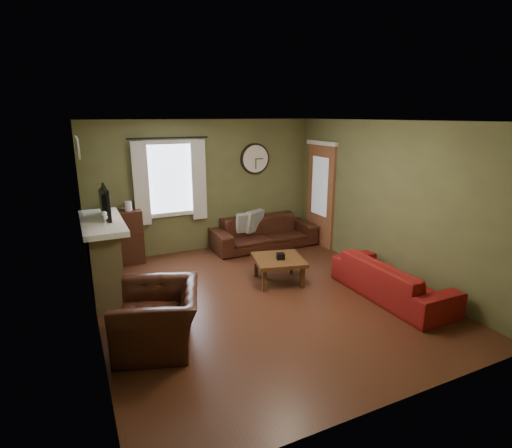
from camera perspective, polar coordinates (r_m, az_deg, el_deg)
name	(u,v)px	position (r m, az deg, el deg)	size (l,w,h in m)	color
floor	(261,298)	(6.15, 0.76, -10.49)	(4.60, 5.20, 0.00)	#462315
ceiling	(262,121)	(5.53, 0.86, 14.53)	(4.60, 5.20, 0.00)	white
wall_left	(88,234)	(5.16, -22.82, -1.39)	(0.00, 5.20, 2.60)	brown
wall_right	(385,200)	(7.00, 18.01, 3.22)	(0.00, 5.20, 2.60)	brown
wall_back	(205,186)	(8.07, -7.36, 5.37)	(4.60, 0.00, 2.60)	brown
wall_front	(394,280)	(3.66, 19.12, -7.63)	(4.60, 0.00, 2.60)	brown
fireplace	(104,260)	(6.49, -20.94, -4.87)	(0.40, 1.40, 1.10)	tan
firebox	(118,274)	(6.59, -19.08, -6.72)	(0.04, 0.60, 0.55)	black
mantel	(102,223)	(6.32, -21.17, 0.19)	(0.58, 1.60, 0.08)	white
tv	(101,206)	(6.42, -21.29, 2.37)	(0.60, 0.08, 0.35)	black
tv_screen	(106,202)	(6.41, -20.62, 2.94)	(0.02, 0.62, 0.36)	#994C3F
medallion_left	(78,149)	(5.79, -24.04, 9.80)	(0.28, 0.28, 0.03)	white
medallion_mid	(77,147)	(6.14, -24.15, 10.03)	(0.28, 0.28, 0.03)	white
medallion_right	(77,145)	(6.49, -24.25, 10.23)	(0.28, 0.28, 0.03)	white
window_pane	(169,179)	(7.84, -12.26, 6.34)	(1.00, 0.02, 1.30)	silver
curtain_rod	(168,138)	(7.66, -12.41, 11.93)	(0.03, 0.03, 1.50)	black
curtain_left	(141,184)	(7.64, -16.09, 5.48)	(0.28, 0.04, 1.55)	silver
curtain_right	(199,180)	(7.89, -8.16, 6.22)	(0.28, 0.04, 1.55)	silver
wall_clock	(255,159)	(8.35, -0.09, 9.30)	(0.64, 0.06, 0.64)	white
door	(320,196)	(8.44, 9.18, 4.01)	(0.05, 0.90, 2.10)	brown
bookshelf	(119,238)	(7.72, -18.98, -1.92)	(0.84, 0.36, 1.00)	#351A11
book	(122,211)	(7.76, -18.57, 1.73)	(0.15, 0.20, 0.02)	#4E2F16
sofa_brown	(264,232)	(8.30, 1.11, -1.21)	(2.16, 0.84, 0.63)	black
pillow_left	(254,221)	(8.28, -0.26, 0.43)	(0.44, 0.13, 0.44)	gray
pillow_right	(246,223)	(8.16, -1.50, 0.20)	(0.39, 0.12, 0.39)	gray
sofa_red	(392,279)	(6.40, 18.79, -7.47)	(1.98, 0.77, 0.58)	maroon
armchair	(158,317)	(5.00, -13.77, -12.83)	(1.09, 0.95, 0.71)	black
coffee_table	(278,270)	(6.63, 3.22, -6.57)	(0.78, 0.78, 0.42)	#4E2F16
tissue_box	(280,260)	(6.52, 3.51, -5.15)	(0.13, 0.13, 0.10)	black
wine_glass_a	(106,222)	(5.79, -20.68, 0.27)	(0.06, 0.06, 0.18)	white
wine_glass_b	(105,219)	(5.91, -20.80, 0.68)	(0.07, 0.07, 0.21)	white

